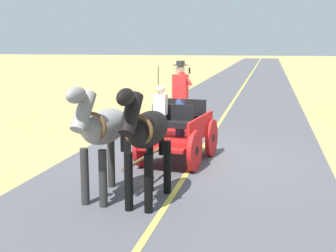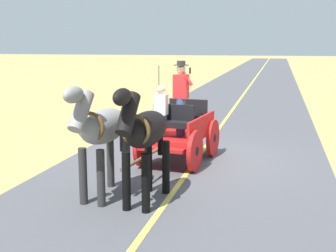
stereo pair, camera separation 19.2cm
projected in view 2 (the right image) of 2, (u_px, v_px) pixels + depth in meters
The scene contains 6 objects.
ground_plane at pixel (197, 159), 11.59m from camera, with size 200.00×200.00×0.00m, color tan.
road_surface at pixel (197, 159), 11.59m from camera, with size 6.47×160.00×0.01m, color #4C4C51.
road_centre_stripe at pixel (197, 159), 11.59m from camera, with size 0.12×160.00×0.00m, color #DBCC4C.
horse_drawn_carriage at pixel (178, 129), 11.17m from camera, with size 1.70×4.51×2.50m.
horse_near_side at pixel (145, 133), 8.14m from camera, with size 0.68×2.14×2.21m.
horse_off_side at pixel (102, 129), 8.45m from camera, with size 0.72×2.14×2.21m.
Camera 2 is at (-1.93, 11.11, 2.90)m, focal length 48.66 mm.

